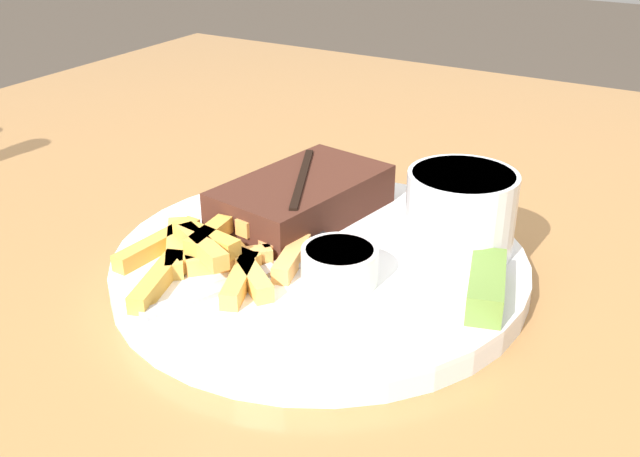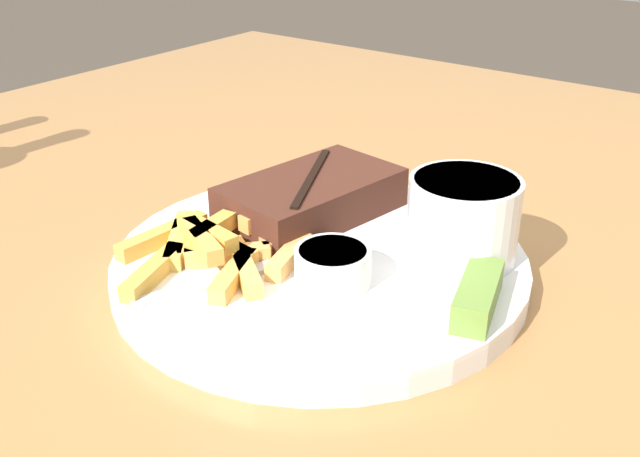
# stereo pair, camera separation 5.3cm
# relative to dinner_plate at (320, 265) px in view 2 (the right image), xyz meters

# --- Properties ---
(dining_table) EXTENTS (1.25, 1.23, 0.73)m
(dining_table) POSITION_rel_dinner_plate_xyz_m (0.00, 0.00, -0.08)
(dining_table) COLOR #A87542
(dining_table) RESTS_ON ground_plane
(dinner_plate) EXTENTS (0.30, 0.30, 0.02)m
(dinner_plate) POSITION_rel_dinner_plate_xyz_m (0.00, 0.00, 0.00)
(dinner_plate) COLOR white
(dinner_plate) RESTS_ON dining_table
(steak_portion) EXTENTS (0.15, 0.10, 0.03)m
(steak_portion) POSITION_rel_dinner_plate_xyz_m (0.05, 0.04, 0.02)
(steak_portion) COLOR #472319
(steak_portion) RESTS_ON dinner_plate
(fries_pile) EXTENTS (0.15, 0.12, 0.02)m
(fries_pile) POSITION_rel_dinner_plate_xyz_m (-0.05, 0.06, 0.02)
(fries_pile) COLOR gold
(fries_pile) RESTS_ON dinner_plate
(coleslaw_cup) EXTENTS (0.08, 0.08, 0.06)m
(coleslaw_cup) POSITION_rel_dinner_plate_xyz_m (0.05, -0.08, 0.04)
(coleslaw_cup) COLOR white
(coleslaw_cup) RESTS_ON dinner_plate
(dipping_sauce_cup) EXTENTS (0.05, 0.05, 0.02)m
(dipping_sauce_cup) POSITION_rel_dinner_plate_xyz_m (-0.03, -0.03, 0.02)
(dipping_sauce_cup) COLOR silver
(dipping_sauce_cup) RESTS_ON dinner_plate
(pickle_spear) EXTENTS (0.07, 0.04, 0.02)m
(pickle_spear) POSITION_rel_dinner_plate_xyz_m (0.00, -0.12, 0.02)
(pickle_spear) COLOR olive
(pickle_spear) RESTS_ON dinner_plate
(fork_utensil) EXTENTS (0.13, 0.06, 0.00)m
(fork_utensil) POSITION_rel_dinner_plate_xyz_m (-0.07, 0.03, 0.01)
(fork_utensil) COLOR #B7B7BC
(fork_utensil) RESTS_ON dinner_plate
(knife_utensil) EXTENTS (0.06, 0.16, 0.01)m
(knife_utensil) POSITION_rel_dinner_plate_xyz_m (0.02, 0.03, 0.01)
(knife_utensil) COLOR #B7B7BC
(knife_utensil) RESTS_ON dinner_plate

